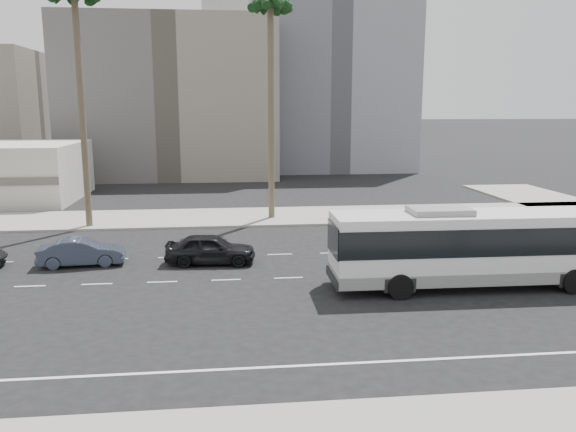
{
  "coord_description": "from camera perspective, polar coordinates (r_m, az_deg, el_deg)",
  "views": [
    {
      "loc": [
        -5.9,
        -26.31,
        8.15
      ],
      "look_at": [
        -2.58,
        4.0,
        2.29
      ],
      "focal_mm": 35.54,
      "sensor_mm": 36.0,
      "label": 1
    }
  ],
  "objects": [
    {
      "name": "sidewalk_north",
      "position": [
        42.99,
        1.75,
        0.04
      ],
      "size": [
        120.0,
        7.0,
        0.15
      ],
      "primitive_type": "cube",
      "color": "gray",
      "rests_on": "ground"
    },
    {
      "name": "car_b",
      "position": [
        31.56,
        -19.95,
        -3.42
      ],
      "size": [
        1.88,
        4.44,
        1.43
      ],
      "primitive_type": "imported",
      "rotation": [
        0.0,
        0.0,
        1.66
      ],
      "color": "#2F3646",
      "rests_on": "ground"
    },
    {
      "name": "midrise_beige_west",
      "position": [
        71.57,
        -11.36,
        11.35
      ],
      "size": [
        24.0,
        18.0,
        18.0
      ],
      "primitive_type": "cube",
      "color": "#66615D",
      "rests_on": "ground"
    },
    {
      "name": "civic_tower",
      "position": [
        278.03,
        -5.66,
        17.16
      ],
      "size": [
        42.0,
        42.0,
        129.0
      ],
      "color": "silver",
      "rests_on": "ground"
    },
    {
      "name": "highrise_far",
      "position": [
        297.0,
        8.88,
        14.97
      ],
      "size": [
        22.0,
        22.0,
        60.0
      ],
      "primitive_type": "cube",
      "color": "#565D66",
      "rests_on": "ground"
    },
    {
      "name": "car_a",
      "position": [
        30.27,
        -7.77,
        -3.27
      ],
      "size": [
        2.23,
        4.82,
        1.6
      ],
      "primitive_type": "imported",
      "rotation": [
        0.0,
        0.0,
        1.5
      ],
      "color": "black",
      "rests_on": "ground"
    },
    {
      "name": "city_bus",
      "position": [
        27.27,
        18.06,
        -2.8
      ],
      "size": [
        12.98,
        3.18,
        3.72
      ],
      "rotation": [
        0.0,
        0.0,
        -0.01
      ],
      "color": "silver",
      "rests_on": "ground"
    },
    {
      "name": "palm_near",
      "position": [
        41.78,
        -1.77,
        20.28
      ],
      "size": [
        4.91,
        4.91,
        16.53
      ],
      "rotation": [
        0.0,
        0.0,
        0.44
      ],
      "color": "brown",
      "rests_on": "ground"
    },
    {
      "name": "highrise_right",
      "position": [
        262.69,
        5.18,
        16.7
      ],
      "size": [
        26.0,
        26.0,
        70.0
      ],
      "primitive_type": "cube",
      "color": "#565D66",
      "rests_on": "ground"
    },
    {
      "name": "midrise_gray_center",
      "position": [
        79.68,
        3.93,
        14.34
      ],
      "size": [
        20.0,
        20.0,
        26.0
      ],
      "primitive_type": "cube",
      "color": "slate",
      "rests_on": "ground"
    },
    {
      "name": "ground",
      "position": [
        28.16,
        6.15,
        -6.01
      ],
      "size": [
        700.0,
        700.0,
        0.0
      ],
      "primitive_type": "plane",
      "color": "black",
      "rests_on": "ground"
    }
  ]
}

